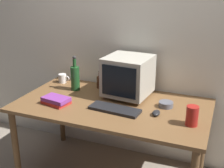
{
  "coord_description": "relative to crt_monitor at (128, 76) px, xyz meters",
  "views": [
    {
      "loc": [
        0.87,
        -2.15,
        1.76
      ],
      "look_at": [
        0.0,
        0.0,
        0.91
      ],
      "focal_mm": 47.38,
      "sensor_mm": 36.0,
      "label": 1
    }
  ],
  "objects": [
    {
      "name": "keyboard",
      "position": [
        0.0,
        -0.33,
        -0.18
      ],
      "size": [
        0.43,
        0.19,
        0.02
      ],
      "primitive_type": "cube",
      "rotation": [
        0.0,
        0.0,
        -0.09
      ],
      "color": "black",
      "rests_on": "desk"
    },
    {
      "name": "back_wall",
      "position": [
        -0.07,
        0.29,
        0.32
      ],
      "size": [
        4.0,
        0.08,
        2.5
      ],
      "primitive_type": "cube",
      "color": "silver",
      "rests_on": "ground"
    },
    {
      "name": "mug",
      "position": [
        -0.74,
        0.1,
        -0.15
      ],
      "size": [
        0.12,
        0.08,
        0.09
      ],
      "color": "white",
      "rests_on": "desk"
    },
    {
      "name": "crt_monitor",
      "position": [
        0.0,
        0.0,
        0.0
      ],
      "size": [
        0.41,
        0.42,
        0.37
      ],
      "color": "#B2AD9E",
      "rests_on": "desk"
    },
    {
      "name": "bottle_short",
      "position": [
        -0.32,
        0.1,
        -0.13
      ],
      "size": [
        0.06,
        0.06,
        0.18
      ],
      "color": "#472314",
      "rests_on": "desk"
    },
    {
      "name": "metal_canister",
      "position": [
        0.61,
        -0.35,
        -0.12
      ],
      "size": [
        0.09,
        0.09,
        0.15
      ],
      "primitive_type": "cylinder",
      "color": "#A51E19",
      "rests_on": "desk"
    },
    {
      "name": "desk",
      "position": [
        -0.07,
        -0.21,
        -0.27
      ],
      "size": [
        1.64,
        0.89,
        0.73
      ],
      "color": "brown",
      "rests_on": "ground"
    },
    {
      "name": "book_stack",
      "position": [
        -0.51,
        -0.39,
        -0.16
      ],
      "size": [
        0.26,
        0.2,
        0.06
      ],
      "color": "red",
      "rests_on": "desk"
    },
    {
      "name": "computer_mouse",
      "position": [
        0.33,
        -0.28,
        -0.17
      ],
      "size": [
        0.06,
        0.1,
        0.04
      ],
      "primitive_type": "ellipsoid",
      "rotation": [
        0.0,
        0.0,
        0.03
      ],
      "color": "black",
      "rests_on": "desk"
    },
    {
      "name": "bottle_tall",
      "position": [
        -0.52,
        -0.03,
        -0.07
      ],
      "size": [
        0.08,
        0.08,
        0.34
      ],
      "color": "#1E4C23",
      "rests_on": "desk"
    },
    {
      "name": "cd_spindle",
      "position": [
        0.37,
        -0.1,
        -0.17
      ],
      "size": [
        0.12,
        0.12,
        0.04
      ],
      "primitive_type": "cylinder",
      "color": "#595B66",
      "rests_on": "desk"
    }
  ]
}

